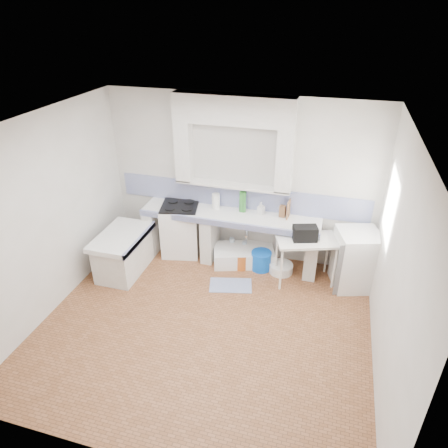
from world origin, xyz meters
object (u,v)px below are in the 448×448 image
(stove, at_px, (181,230))
(side_table, at_px, (305,260))
(fridge, at_px, (356,259))
(sink, at_px, (244,256))

(stove, height_order, side_table, stove)
(stove, relative_size, side_table, 0.97)
(stove, bearing_deg, side_table, -19.13)
(side_table, xyz_separation_m, fridge, (0.76, 0.10, 0.09))
(stove, xyz_separation_m, sink, (1.15, -0.03, -0.33))
(stove, relative_size, fridge, 0.95)
(sink, bearing_deg, stove, 161.05)
(stove, xyz_separation_m, side_table, (2.21, -0.28, -0.06))
(fridge, bearing_deg, sink, 158.34)
(stove, xyz_separation_m, fridge, (2.97, -0.17, 0.02))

